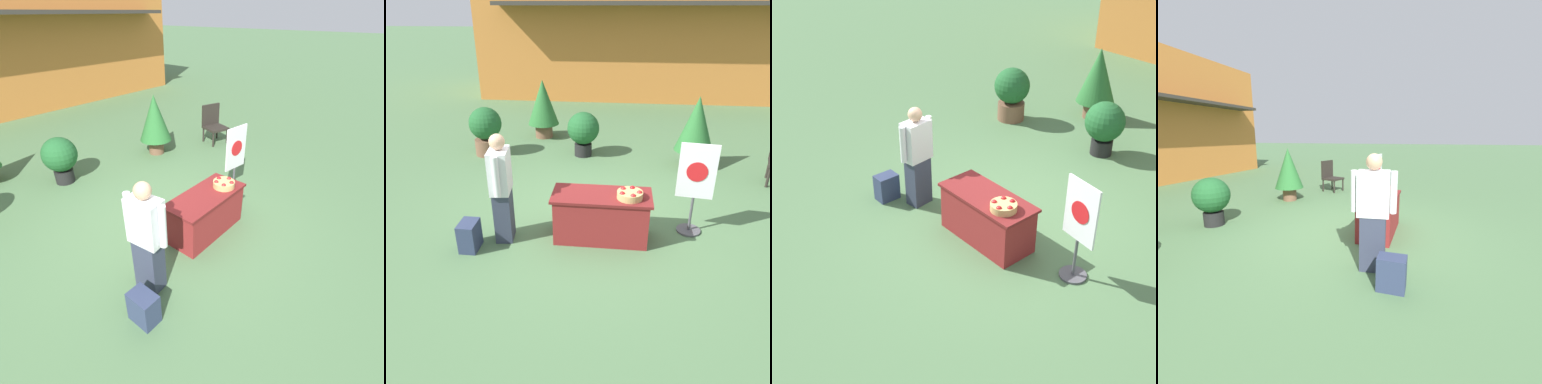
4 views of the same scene
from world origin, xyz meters
TOP-DOWN VIEW (x-y plane):
  - ground_plane at (0.00, 0.00)m, footprint 120.00×120.00m
  - display_table at (0.23, -0.56)m, footprint 1.41×0.63m
  - apple_basket at (0.62, -0.63)m, footprint 0.36×0.36m
  - person_visitor at (-1.17, -0.73)m, footprint 0.31×0.61m
  - backpack at (-1.58, -1.05)m, footprint 0.24×0.34m
  - poster_board at (1.55, -0.25)m, footprint 0.52×0.36m
  - patio_chair at (3.59, 1.76)m, footprint 0.69×0.69m
  - potted_plant_far_left at (-0.36, 2.81)m, footprint 0.72×0.72m
  - potted_plant_far_right at (2.00, 2.40)m, footprint 0.80×0.80m

SIDE VIEW (x-z plane):
  - ground_plane at x=0.00m, z-range 0.00..0.00m
  - backpack at x=-1.58m, z-range 0.00..0.42m
  - display_table at x=0.23m, z-range 0.00..0.71m
  - patio_chair at x=3.59m, z-range 0.04..1.05m
  - potted_plant_far_left at x=-0.36m, z-range 0.09..1.09m
  - poster_board at x=1.55m, z-range 0.05..1.45m
  - apple_basket at x=0.62m, z-range 0.70..0.83m
  - person_visitor at x=-1.17m, z-range 0.01..1.61m
  - potted_plant_far_right at x=2.00m, z-range 0.13..1.62m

